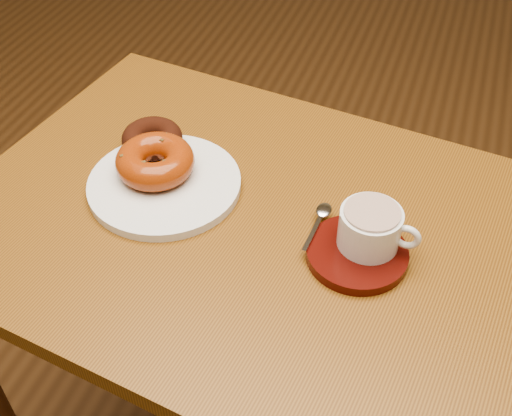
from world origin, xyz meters
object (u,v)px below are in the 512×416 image
(cafe_table, at_px, (244,271))
(coffee_cup, at_px, (371,228))
(saucer, at_px, (357,254))
(donut_plate, at_px, (165,184))

(cafe_table, relative_size, coffee_cup, 8.16)
(cafe_table, distance_m, saucer, 0.21)
(donut_plate, height_order, saucer, same)
(coffee_cup, bearing_deg, saucer, -119.11)
(donut_plate, relative_size, coffee_cup, 2.09)
(cafe_table, xyz_separation_m, coffee_cup, (0.18, -0.01, 0.16))
(saucer, relative_size, coffee_cup, 1.25)
(saucer, xyz_separation_m, coffee_cup, (0.01, 0.02, 0.04))
(donut_plate, bearing_deg, coffee_cup, -5.05)
(coffee_cup, bearing_deg, cafe_table, -179.21)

